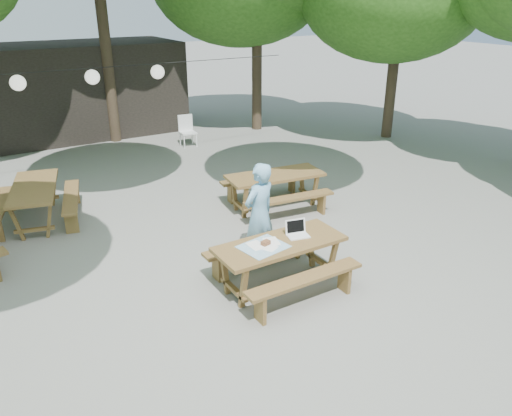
% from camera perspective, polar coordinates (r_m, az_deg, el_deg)
% --- Properties ---
extents(ground, '(80.00, 80.00, 0.00)m').
position_cam_1_polar(ground, '(8.01, -3.82, -8.20)').
color(ground, slate).
rests_on(ground, ground).
extents(pavilion, '(6.00, 3.00, 2.80)m').
position_cam_1_polar(pavilion, '(17.21, -19.28, 12.72)').
color(pavilion, black).
rests_on(pavilion, ground).
extents(main_picnic_table, '(2.00, 1.58, 0.75)m').
position_cam_1_polar(main_picnic_table, '(7.68, 2.72, -6.31)').
color(main_picnic_table, brown).
rests_on(main_picnic_table, ground).
extents(picnic_table_ne, '(2.08, 1.80, 0.75)m').
position_cam_1_polar(picnic_table_ne, '(10.46, 2.18, 2.02)').
color(picnic_table_ne, brown).
rests_on(picnic_table_ne, ground).
extents(picnic_table_far_w, '(1.99, 2.22, 0.75)m').
position_cam_1_polar(picnic_table_far_w, '(10.72, -23.80, 0.50)').
color(picnic_table_far_w, brown).
rests_on(picnic_table_far_w, ground).
extents(woman, '(0.72, 0.57, 1.74)m').
position_cam_1_polar(woman, '(8.15, 0.39, -0.67)').
color(woman, '#73ACD1').
rests_on(woman, ground).
extents(plastic_chair, '(0.48, 0.48, 0.90)m').
position_cam_1_polar(plastic_chair, '(15.12, -7.78, 8.02)').
color(plastic_chair, silver).
rests_on(plastic_chair, ground).
extents(laptop, '(0.38, 0.33, 0.24)m').
position_cam_1_polar(laptop, '(7.71, 4.69, -2.69)').
color(laptop, white).
rests_on(laptop, main_picnic_table).
extents(tabletop_clutter, '(0.73, 0.65, 0.08)m').
position_cam_1_polar(tabletop_clutter, '(7.37, 0.90, -4.34)').
color(tabletop_clutter, teal).
rests_on(tabletop_clutter, main_picnic_table).
extents(paper_lanterns, '(9.00, 0.34, 0.38)m').
position_cam_1_polar(paper_lanterns, '(12.57, -18.14, 14.06)').
color(paper_lanterns, black).
rests_on(paper_lanterns, ground).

